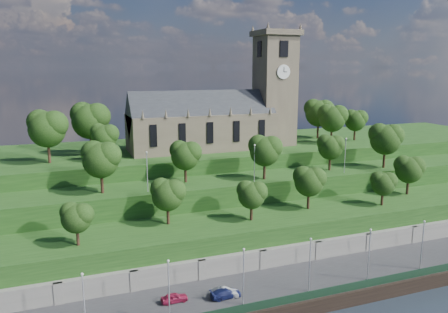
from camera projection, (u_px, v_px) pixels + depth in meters
name	position (u px, v px, depth m)	size (l,w,h in m)	color
ground	(330.00, 311.00, 60.27)	(320.00, 320.00, 0.00)	black
promenade	(308.00, 284.00, 65.58)	(160.00, 12.00, 2.00)	#2D2D30
quay_wall	(331.00, 303.00, 60.00)	(160.00, 0.50, 2.20)	black
fence	(329.00, 291.00, 60.30)	(160.00, 0.10, 1.20)	#15311F
retaining_wall	(289.00, 259.00, 70.77)	(160.00, 2.10, 5.00)	slate
embankment_lower	(272.00, 237.00, 76.01)	(160.00, 12.00, 8.00)	#1C4216
embankment_upper	(247.00, 207.00, 85.71)	(160.00, 10.00, 12.00)	#1C4216
hilltop	(213.00, 176.00, 104.70)	(160.00, 32.00, 15.00)	#1C4216
church	(222.00, 115.00, 98.27)	(38.60, 12.35, 27.60)	brown
trees_lower	(288.00, 185.00, 75.64)	(68.24, 8.77, 7.88)	black
trees_upper	(266.00, 148.00, 83.49)	(64.88, 8.81, 9.50)	black
trees_hilltop	(206.00, 119.00, 96.38)	(78.00, 15.86, 10.99)	black
lamp_posts_promenade	(310.00, 261.00, 60.56)	(60.36, 0.36, 8.02)	#B2B2B7
lamp_posts_upper	(254.00, 160.00, 80.92)	(40.36, 0.36, 7.09)	#B2B2B7
car_left	(174.00, 298.00, 58.60)	(1.46, 3.62, 1.23)	maroon
car_middle	(225.00, 292.00, 59.95)	(1.31, 3.76, 1.24)	#A3A5A8
car_right	(226.00, 293.00, 59.71)	(1.76, 4.34, 1.26)	navy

